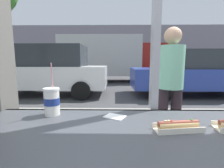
% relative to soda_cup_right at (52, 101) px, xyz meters
% --- Properties ---
extents(ground_plane, '(60.00, 60.00, 0.00)m').
position_rel_soda_cup_right_xyz_m(ground_plane, '(0.67, 8.08, -1.07)').
color(ground_plane, '#424244').
extents(sidewalk_strip, '(16.00, 2.80, 0.11)m').
position_rel_soda_cup_right_xyz_m(sidewalk_strip, '(0.67, 1.68, -1.01)').
color(sidewalk_strip, gray).
rests_on(sidewalk_strip, ground).
extents(building_facade_far, '(28.00, 1.20, 5.31)m').
position_rel_soda_cup_right_xyz_m(building_facade_far, '(0.67, 18.53, 1.59)').
color(building_facade_far, gray).
rests_on(building_facade_far, ground).
extents(soda_cup_right, '(0.10, 0.10, 0.33)m').
position_rel_soda_cup_right_xyz_m(soda_cup_right, '(0.00, 0.00, 0.00)').
color(soda_cup_right, silver).
rests_on(soda_cup_right, window_counter).
extents(hotdog_tray_near, '(0.24, 0.12, 0.05)m').
position_rel_soda_cup_right_xyz_m(hotdog_tray_near, '(0.71, -0.23, -0.07)').
color(hotdog_tray_near, beige).
rests_on(hotdog_tray_near, window_counter).
extents(napkin_wrapper, '(0.15, 0.13, 0.00)m').
position_rel_soda_cup_right_xyz_m(napkin_wrapper, '(0.40, -0.04, -0.09)').
color(napkin_wrapper, white).
rests_on(napkin_wrapper, window_counter).
extents(parked_car_white, '(4.23, 1.90, 1.90)m').
position_rel_soda_cup_right_xyz_m(parked_car_white, '(-2.00, 5.25, -0.13)').
color(parked_car_white, silver).
rests_on(parked_car_white, ground).
extents(parked_car_blue, '(4.60, 2.06, 1.72)m').
position_rel_soda_cup_right_xyz_m(parked_car_blue, '(3.36, 5.25, -0.19)').
color(parked_car_blue, '#283D93').
rests_on(parked_car_blue, ground).
extents(box_truck, '(6.69, 2.44, 2.82)m').
position_rel_soda_cup_right_xyz_m(box_truck, '(0.25, 9.54, 0.49)').
color(box_truck, beige).
rests_on(box_truck, ground).
extents(pedestrian, '(0.32, 0.32, 1.63)m').
position_rel_soda_cup_right_xyz_m(pedestrian, '(1.14, 1.16, -0.02)').
color(pedestrian, '#2B1F26').
rests_on(pedestrian, sidewalk_strip).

